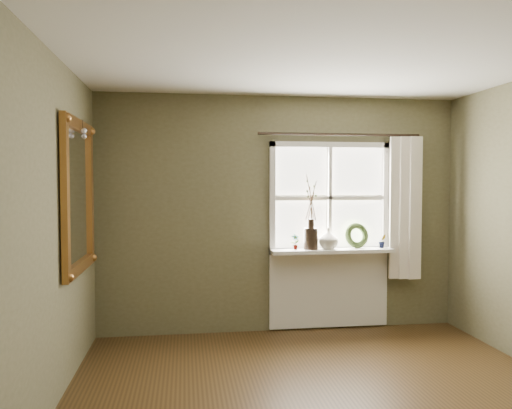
{
  "coord_description": "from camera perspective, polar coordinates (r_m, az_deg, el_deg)",
  "views": [
    {
      "loc": [
        -1.05,
        -3.17,
        1.65
      ],
      "look_at": [
        -0.38,
        1.55,
        1.44
      ],
      "focal_mm": 35.0,
      "sensor_mm": 36.0,
      "label": 1
    }
  ],
  "objects": [
    {
      "name": "ceiling",
      "position": [
        3.47,
        10.4,
        18.37
      ],
      "size": [
        4.5,
        4.5,
        0.0
      ],
      "primitive_type": "plane",
      "color": "silver",
      "rests_on": "ground"
    },
    {
      "name": "wall_back",
      "position": [
        5.58,
        2.75,
        -1.07
      ],
      "size": [
        4.0,
        0.1,
        2.6
      ],
      "primitive_type": "cube",
      "color": "brown",
      "rests_on": "ground"
    },
    {
      "name": "wall_left",
      "position": [
        3.34,
        -25.53,
        -3.75
      ],
      "size": [
        0.1,
        4.5,
        2.6
      ],
      "primitive_type": "cube",
      "color": "brown",
      "rests_on": "ground"
    },
    {
      "name": "window_frame",
      "position": [
        5.63,
        8.4,
        0.77
      ],
      "size": [
        1.36,
        0.06,
        1.24
      ],
      "color": "white",
      "rests_on": "wall_back"
    },
    {
      "name": "window_sill",
      "position": [
        5.57,
        8.68,
        -5.24
      ],
      "size": [
        1.36,
        0.26,
        0.04
      ],
      "primitive_type": "cube",
      "color": "white",
      "rests_on": "wall_back"
    },
    {
      "name": "window_apron",
      "position": [
        5.75,
        8.33,
        -9.44
      ],
      "size": [
        1.36,
        0.04,
        0.88
      ],
      "primitive_type": "cube",
      "color": "white",
      "rests_on": "ground"
    },
    {
      "name": "dark_jug",
      "position": [
        5.49,
        6.29,
        -3.9
      ],
      "size": [
        0.17,
        0.17,
        0.23
      ],
      "primitive_type": "cylinder",
      "rotation": [
        0.0,
        0.0,
        -0.04
      ],
      "color": "black",
      "rests_on": "window_sill"
    },
    {
      "name": "cream_vase",
      "position": [
        5.55,
        8.27,
        -3.86
      ],
      "size": [
        0.26,
        0.26,
        0.23
      ],
      "primitive_type": "imported",
      "rotation": [
        0.0,
        0.0,
        0.19
      ],
      "color": "beige",
      "rests_on": "window_sill"
    },
    {
      "name": "wreath",
      "position": [
        5.69,
        11.43,
        -3.79
      ],
      "size": [
        0.3,
        0.18,
        0.29
      ],
      "primitive_type": "torus",
      "rotation": [
        1.36,
        0.0,
        0.18
      ],
      "color": "#33461F",
      "rests_on": "window_sill"
    },
    {
      "name": "potted_plant_left",
      "position": [
        5.46,
        4.51,
        -4.27
      ],
      "size": [
        0.1,
        0.08,
        0.17
      ],
      "primitive_type": "imported",
      "rotation": [
        0.0,
        0.0,
        0.23
      ],
      "color": "#33461F",
      "rests_on": "window_sill"
    },
    {
      "name": "potted_plant_right",
      "position": [
        5.76,
        14.23,
        -4.07
      ],
      "size": [
        0.09,
        0.08,
        0.15
      ],
      "primitive_type": "imported",
      "rotation": [
        0.0,
        0.0,
        0.12
      ],
      "color": "#33461F",
      "rests_on": "window_sill"
    },
    {
      "name": "curtain",
      "position": [
        5.84,
        16.59,
        -0.38
      ],
      "size": [
        0.36,
        0.12,
        1.59
      ],
      "primitive_type": "cube",
      "color": "white",
      "rests_on": "wall_back"
    },
    {
      "name": "curtain_rod",
      "position": [
        5.63,
        9.6,
        7.9
      ],
      "size": [
        1.84,
        0.03,
        0.03
      ],
      "primitive_type": "cylinder",
      "rotation": [
        0.0,
        1.57,
        0.0
      ],
      "color": "black",
      "rests_on": "wall_back"
    },
    {
      "name": "gilt_mirror",
      "position": [
        4.58,
        -19.62,
        0.93
      ],
      "size": [
        0.1,
        1.11,
        1.32
      ],
      "color": "white",
      "rests_on": "wall_left"
    }
  ]
}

